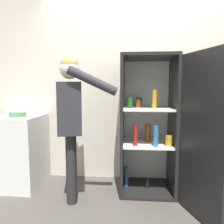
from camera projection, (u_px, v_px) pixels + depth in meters
name	position (u px, v px, depth m)	size (l,w,h in m)	color
ground_plane	(135.00, 216.00, 2.22)	(12.00, 12.00, 0.00)	#4C4742
wall_back	(134.00, 90.00, 3.05)	(7.00, 0.06, 2.55)	beige
refrigerator	(157.00, 126.00, 2.63)	(0.93, 1.24, 1.69)	black
person	(71.00, 111.00, 2.46)	(0.73, 0.59, 1.65)	#262628
counter	(17.00, 151.00, 2.90)	(0.62, 0.64, 0.94)	white
bowl	(18.00, 114.00, 2.76)	(0.21, 0.21, 0.06)	#517F5B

